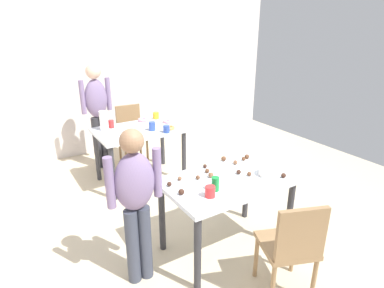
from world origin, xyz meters
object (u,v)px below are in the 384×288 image
object	(u,v)px
dining_table_near	(227,189)
pitcher_far	(104,121)
person_adult_far	(97,107)
dining_table_far	(139,136)
chair_far_table	(131,130)
mixing_bowl	(269,172)
chair_near_table	(292,244)
soda_can	(215,184)
person_girl_near	(136,196)

from	to	relation	value
dining_table_near	pitcher_far	bearing A→B (deg)	104.15
person_adult_far	dining_table_far	bearing A→B (deg)	-66.43
chair_far_table	mixing_bowl	bearing A→B (deg)	-83.58
person_adult_far	chair_near_table	bearing A→B (deg)	-81.84
chair_near_table	pitcher_far	size ratio (longest dim) A/B	3.39
dining_table_near	mixing_bowl	distance (m)	0.42
dining_table_near	chair_near_table	world-z (taller)	chair_near_table
mixing_bowl	soda_can	bearing A→B (deg)	176.97
chair_far_table	person_adult_far	xyz separation A→B (m)	(-0.49, -0.01, 0.43)
person_adult_far	pitcher_far	distance (m)	0.55
pitcher_far	chair_far_table	bearing A→B (deg)	44.01
soda_can	pitcher_far	xyz separation A→B (m)	(-0.27, 2.07, 0.07)
dining_table_near	dining_table_far	size ratio (longest dim) A/B	1.04
person_adult_far	mixing_bowl	bearing A→B (deg)	-73.48
dining_table_far	pitcher_far	distance (m)	0.50
dining_table_far	chair_near_table	xyz separation A→B (m)	(0.15, -2.52, -0.15)
dining_table_far	mixing_bowl	xyz separation A→B (m)	(0.47, -1.92, 0.14)
dining_table_far	chair_near_table	distance (m)	2.53
dining_table_near	dining_table_far	distance (m)	1.78
dining_table_near	dining_table_far	world-z (taller)	same
person_girl_near	person_adult_far	world-z (taller)	person_adult_far
person_adult_far	pitcher_far	bearing A→B (deg)	-98.67
chair_near_table	pitcher_far	world-z (taller)	pitcher_far
chair_far_table	pitcher_far	world-z (taller)	pitcher_far
person_girl_near	pitcher_far	world-z (taller)	person_girl_near
chair_near_table	chair_far_table	world-z (taller)	same
pitcher_far	dining_table_near	bearing A→B (deg)	-75.85
mixing_bowl	pitcher_far	distance (m)	2.28
chair_far_table	pitcher_far	xyz separation A→B (m)	(-0.57, -0.55, 0.38)
dining_table_near	dining_table_far	bearing A→B (deg)	93.01
dining_table_near	chair_near_table	size ratio (longest dim) A/B	1.34
person_adult_far	soda_can	world-z (taller)	person_adult_far
pitcher_far	soda_can	bearing A→B (deg)	-82.49
chair_far_table	pitcher_far	size ratio (longest dim) A/B	3.39
mixing_bowl	person_girl_near	bearing A→B (deg)	170.36
person_girl_near	dining_table_far	bearing A→B (deg)	65.81
chair_near_table	person_adult_far	world-z (taller)	person_adult_far
chair_far_table	mixing_bowl	xyz separation A→B (m)	(0.30, -2.66, 0.29)
dining_table_far	pitcher_far	size ratio (longest dim) A/B	4.39
soda_can	chair_near_table	bearing A→B (deg)	-66.33
dining_table_far	chair_far_table	world-z (taller)	chair_far_table
person_girl_near	pitcher_far	bearing A→B (deg)	79.01
person_adult_far	pitcher_far	size ratio (longest dim) A/B	6.01
soda_can	pitcher_far	size ratio (longest dim) A/B	0.48
chair_far_table	person_girl_near	size ratio (longest dim) A/B	0.64
person_girl_near	soda_can	world-z (taller)	person_girl_near
person_adult_far	soda_can	bearing A→B (deg)	-85.84
chair_near_table	chair_far_table	bearing A→B (deg)	89.61
chair_near_table	person_girl_near	xyz separation A→B (m)	(-0.92, 0.81, 0.31)
dining_table_far	dining_table_near	bearing A→B (deg)	-86.99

